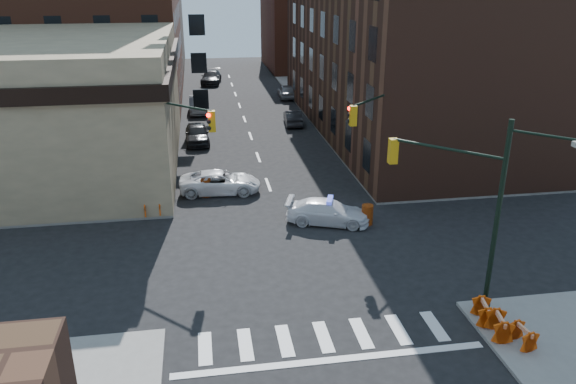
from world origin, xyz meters
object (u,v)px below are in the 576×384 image
object	(u,v)px
parked_car_wnear	(197,134)
parked_car_enear	(293,117)
police_car	(328,212)
barrel_road	(367,215)
pickup	(220,182)
pedestrian_a	(145,191)
pedestrian_b	(85,202)
barrel_bank	(206,188)
barricade_nw_a	(152,209)
barricade_se_a	(499,326)
parked_car_wfar	(198,105)

from	to	relation	value
parked_car_wnear	parked_car_enear	distance (m)	9.86
police_car	barrel_road	distance (m)	2.18
pickup	police_car	bearing A→B (deg)	-131.78
pedestrian_a	parked_car_enear	bearing A→B (deg)	75.61
parked_car_enear	parked_car_wnear	bearing A→B (deg)	31.94
pedestrian_b	barrel_bank	size ratio (longest dim) A/B	1.71
police_car	pickup	xyz separation A→B (m)	(-5.68, 5.64, 0.04)
parked_car_wnear	pedestrian_b	distance (m)	15.91
pickup	barrel_road	size ratio (longest dim) A/B	4.49
barricade_nw_a	pedestrian_b	bearing A→B (deg)	168.12
pedestrian_b	pedestrian_a	bearing A→B (deg)	5.62
barrel_bank	barrel_road	bearing A→B (deg)	-32.83
parked_car_wnear	pedestrian_b	world-z (taller)	pedestrian_b
pickup	barrel_road	bearing A→B (deg)	-125.13
barricade_se_a	parked_car_wfar	bearing A→B (deg)	25.72
police_car	pedestrian_a	distance (m)	10.94
parked_car_enear	barrel_road	bearing A→B (deg)	95.06
police_car	parked_car_enear	size ratio (longest dim) A/B	1.12
parked_car_wfar	barrel_road	xyz separation A→B (m)	(8.93, -28.38, -0.24)
parked_car_wfar	barricade_se_a	size ratio (longest dim) A/B	4.09
pedestrian_b	pickup	bearing A→B (deg)	1.96
barricade_se_a	pickup	bearing A→B (deg)	39.85
parked_car_wfar	barrel_road	distance (m)	29.76
barrel_road	barrel_bank	size ratio (longest dim) A/B	1.00
police_car	parked_car_wfar	world-z (taller)	parked_car_wfar
parked_car_wfar	barricade_nw_a	xyz separation A→B (m)	(-2.87, -25.67, -0.25)
pedestrian_a	barrel_road	bearing A→B (deg)	-0.90
police_car	pedestrian_a	world-z (taller)	pedestrian_a
barrel_road	barricade_nw_a	world-z (taller)	barrel_road
pedestrian_b	police_car	bearing A→B (deg)	-30.98
parked_car_wfar	pedestrian_b	size ratio (longest dim) A/B	2.55
pickup	parked_car_wnear	size ratio (longest dim) A/B	1.09
barrel_road	barrel_bank	world-z (taller)	barrel_road
pickup	parked_car_enear	size ratio (longest dim) A/B	1.23
pedestrian_b	parked_car_enear	bearing A→B (deg)	31.80
parked_car_enear	pedestrian_a	world-z (taller)	pedestrian_a
parked_car_wnear	barrel_bank	distance (m)	12.02
police_car	parked_car_wfar	distance (m)	28.72
pickup	parked_car_wfar	bearing A→B (deg)	5.93
police_car	parked_car_enear	distance (m)	21.83
barrel_road	barricade_se_a	distance (m)	11.14
parked_car_enear	barricade_nw_a	distance (m)	22.60
parked_car_wfar	parked_car_enear	distance (m)	10.49
pickup	barrel_road	xyz separation A→B (m)	(7.80, -6.13, -0.14)
pedestrian_a	barrel_bank	size ratio (longest dim) A/B	1.47
pickup	parked_car_wfar	distance (m)	22.28
pedestrian_b	barricade_se_a	size ratio (longest dim) A/B	1.60
barrel_road	barricade_nw_a	distance (m)	12.10
parked_car_enear	barrel_road	size ratio (longest dim) A/B	3.65
pickup	parked_car_wfar	xyz separation A→B (m)	(-1.13, 22.25, 0.10)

